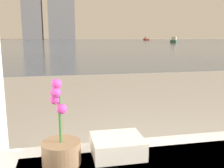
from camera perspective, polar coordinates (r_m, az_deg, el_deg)
The scene contains 5 objects.
potted_orchid at distance 1.06m, azimuth -11.58°, elevation -13.90°, with size 0.16×0.16×0.35m.
towel_stack at distance 1.13m, azimuth 1.22°, elevation -13.95°, with size 0.22×0.19×0.08m.
harbor_water at distance 62.16m, azimuth -11.18°, elevation 9.54°, with size 180.00×110.00×0.01m.
harbor_boat_0 at distance 47.34m, azimuth 13.98°, elevation 9.59°, with size 2.40×3.02×1.10m.
harbor_boat_3 at distance 76.97m, azimuth 7.82°, elevation 10.12°, with size 1.10×2.89×1.07m.
Camera 1 is at (-0.49, -0.15, 1.08)m, focal length 40.00 mm.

